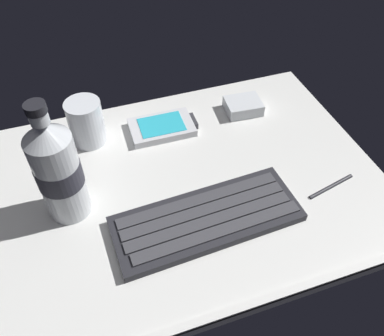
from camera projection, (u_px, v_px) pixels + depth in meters
ground_plane at (192, 185)px, 68.11cm from camera, size 64.00×48.00×2.80cm
keyboard at (207, 218)px, 61.04cm from camera, size 29.46×12.29×1.70cm
handheld_device at (162, 127)px, 75.85cm from camera, size 12.92×7.86×1.50cm
juice_cup at (87, 124)px, 71.66cm from camera, size 6.40×6.40×8.50cm
water_bottle at (58, 170)px, 56.85cm from camera, size 6.73×6.73×20.80cm
charger_block at (243, 106)px, 79.54cm from camera, size 7.41×6.13×2.40cm
stylus_pen at (331, 185)px, 66.25cm from camera, size 9.43×2.71×0.70cm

